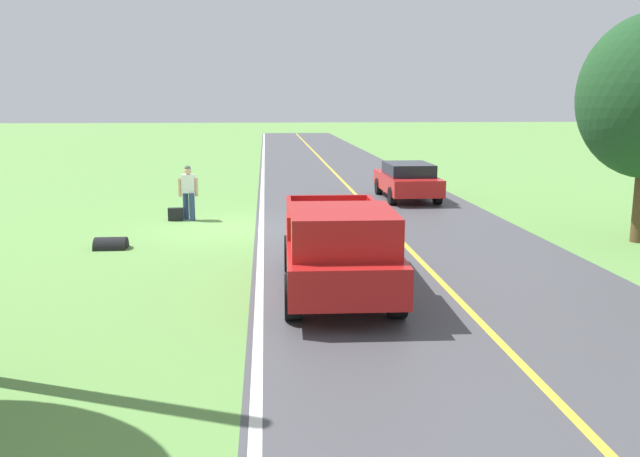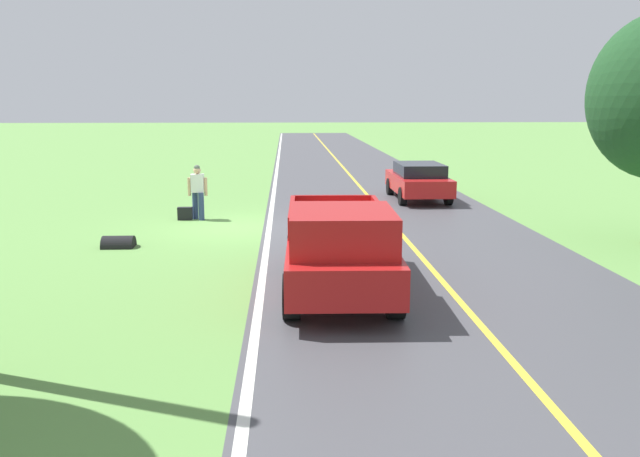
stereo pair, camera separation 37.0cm
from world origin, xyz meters
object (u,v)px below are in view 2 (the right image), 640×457
Objects in this scene: hitchhiker_walking at (198,189)px; sedan_near_oncoming at (418,180)px; suitcase_carried at (185,214)px; pickup_truck_passing at (339,246)px.

hitchhiker_walking reaches higher than sedan_near_oncoming.
suitcase_carried is 0.08× the size of pickup_truck_passing.
suitcase_carried is 0.10× the size of sedan_near_oncoming.
sedan_near_oncoming is (-8.29, -3.98, 0.55)m from suitcase_carried.
sedan_near_oncoming reaches higher than suitcase_carried.
sedan_near_oncoming is at bearing 115.36° from suitcase_carried.
suitcase_carried is 9.22m from sedan_near_oncoming.
pickup_truck_passing is 1.24× the size of sedan_near_oncoming.
suitcase_carried is 9.50m from pickup_truck_passing.
hitchhiker_walking is 0.89m from suitcase_carried.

